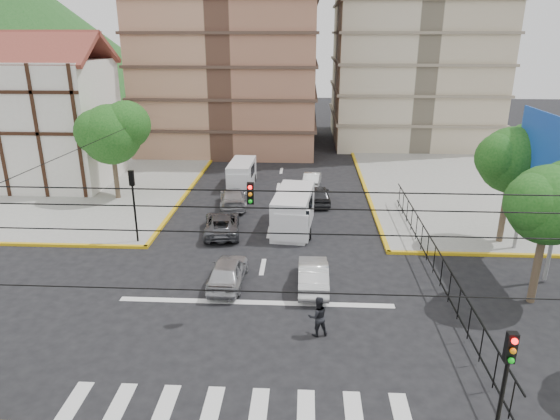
# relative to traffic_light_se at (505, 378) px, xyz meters

# --- Properties ---
(ground) EXTENTS (160.00, 160.00, 0.00)m
(ground) POSITION_rel_traffic_light_se_xyz_m (-7.80, 7.80, -3.11)
(ground) COLOR black
(ground) RESTS_ON ground
(sidewalk_nw) EXTENTS (26.00, 26.00, 0.15)m
(sidewalk_nw) POSITION_rel_traffic_light_se_xyz_m (-27.80, 27.80, -3.04)
(sidewalk_nw) COLOR gray
(sidewalk_nw) RESTS_ON ground
(sidewalk_ne) EXTENTS (26.00, 26.00, 0.15)m
(sidewalk_ne) POSITION_rel_traffic_light_se_xyz_m (12.20, 27.80, -3.04)
(sidewalk_ne) COLOR gray
(sidewalk_ne) RESTS_ON ground
(crosswalk_stripes) EXTENTS (12.00, 2.40, 0.01)m
(crosswalk_stripes) POSITION_rel_traffic_light_se_xyz_m (-7.80, 1.80, -3.11)
(crosswalk_stripes) COLOR silver
(crosswalk_stripes) RESTS_ON ground
(stop_line) EXTENTS (13.00, 0.40, 0.01)m
(stop_line) POSITION_rel_traffic_light_se_xyz_m (-7.80, 9.00, -3.11)
(stop_line) COLOR silver
(stop_line) RESTS_ON ground
(tudor_building) EXTENTS (10.80, 8.05, 12.23)m
(tudor_building) POSITION_rel_traffic_light_se_xyz_m (-26.80, 27.80, 2.14)
(tudor_building) COLOR silver
(tudor_building) RESTS_ON ground
(park_fence) EXTENTS (0.10, 22.50, 1.66)m
(park_fence) POSITION_rel_traffic_light_se_xyz_m (1.20, 12.30, -3.11)
(park_fence) COLOR black
(park_fence) RESTS_ON ground
(billboard) EXTENTS (0.36, 6.20, 8.10)m
(billboard) POSITION_rel_traffic_light_se_xyz_m (6.65, 13.80, 2.89)
(billboard) COLOR slate
(billboard) RESTS_ON ground
(tree_park_a) EXTENTS (4.41, 3.60, 6.83)m
(tree_park_a) POSITION_rel_traffic_light_se_xyz_m (5.28, 9.81, 1.90)
(tree_park_a) COLOR #473828
(tree_park_a) RESTS_ON ground
(tree_park_c) EXTENTS (4.65, 3.80, 7.25)m
(tree_park_c) POSITION_rel_traffic_light_se_xyz_m (6.29, 16.81, 2.22)
(tree_park_c) COLOR #473828
(tree_park_c) RESTS_ON ground
(tree_tudor) EXTENTS (5.39, 4.40, 7.43)m
(tree_tudor) POSITION_rel_traffic_light_se_xyz_m (-19.70, 23.81, 2.11)
(tree_tudor) COLOR #473828
(tree_tudor) RESTS_ON ground
(traffic_light_se) EXTENTS (0.28, 0.22, 4.40)m
(traffic_light_se) POSITION_rel_traffic_light_se_xyz_m (0.00, 0.00, 0.00)
(traffic_light_se) COLOR black
(traffic_light_se) RESTS_ON ground
(traffic_light_nw) EXTENTS (0.28, 0.22, 4.40)m
(traffic_light_nw) POSITION_rel_traffic_light_se_xyz_m (-15.60, 15.60, 0.00)
(traffic_light_nw) COLOR black
(traffic_light_nw) RESTS_ON ground
(traffic_light_hanging) EXTENTS (18.00, 9.12, 0.92)m
(traffic_light_hanging) POSITION_rel_traffic_light_se_xyz_m (-7.80, 5.76, 2.79)
(traffic_light_hanging) COLOR black
(traffic_light_hanging) RESTS_ON ground
(van_right_lane) EXTENTS (2.72, 5.72, 2.49)m
(van_right_lane) POSITION_rel_traffic_light_se_xyz_m (-6.30, 18.24, -1.90)
(van_right_lane) COLOR silver
(van_right_lane) RESTS_ON ground
(van_left_lane) EXTENTS (1.98, 4.69, 2.09)m
(van_left_lane) POSITION_rel_traffic_light_se_xyz_m (-10.81, 27.51, -2.10)
(van_left_lane) COLOR silver
(van_left_lane) RESTS_ON ground
(car_silver_front_left) EXTENTS (1.79, 4.22, 1.42)m
(car_silver_front_left) POSITION_rel_traffic_light_se_xyz_m (-9.38, 10.74, -2.40)
(car_silver_front_left) COLOR #ABACB0
(car_silver_front_left) RESTS_ON ground
(car_white_front_right) EXTENTS (1.50, 4.20, 1.38)m
(car_white_front_right) POSITION_rel_traffic_light_se_xyz_m (-5.09, 10.68, -2.42)
(car_white_front_right) COLOR silver
(car_white_front_right) RESTS_ON ground
(car_grey_mid_left) EXTENTS (2.74, 4.88, 1.29)m
(car_grey_mid_left) POSITION_rel_traffic_light_se_xyz_m (-10.79, 17.52, -2.47)
(car_grey_mid_left) COLOR #525459
(car_grey_mid_left) RESTS_ON ground
(car_silver_rear_left) EXTENTS (2.60, 4.90, 1.35)m
(car_silver_rear_left) POSITION_rel_traffic_light_se_xyz_m (-10.82, 22.66, -2.44)
(car_silver_rear_left) COLOR #ADADB2
(car_silver_rear_left) RESTS_ON ground
(car_darkgrey_mid_right) EXTENTS (1.83, 4.05, 1.35)m
(car_darkgrey_mid_right) POSITION_rel_traffic_light_se_xyz_m (-4.56, 23.72, -2.44)
(car_darkgrey_mid_right) COLOR #2A2A2C
(car_darkgrey_mid_right) RESTS_ON ground
(car_white_rear_right) EXTENTS (1.65, 3.81, 1.22)m
(car_white_rear_right) POSITION_rel_traffic_light_se_xyz_m (-5.02, 28.05, -2.50)
(car_white_rear_right) COLOR white
(car_white_rear_right) RESTS_ON ground
(pedestrian_crosswalk) EXTENTS (1.01, 0.88, 1.77)m
(pedestrian_crosswalk) POSITION_rel_traffic_light_se_xyz_m (-4.94, 6.50, -2.23)
(pedestrian_crosswalk) COLOR black
(pedestrian_crosswalk) RESTS_ON ground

